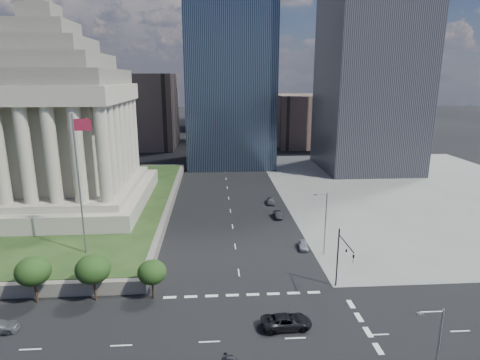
{
  "coord_description": "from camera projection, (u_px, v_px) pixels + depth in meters",
  "views": [
    {
      "loc": [
        -3.25,
        -31.16,
        26.51
      ],
      "look_at": [
        -0.33,
        12.44,
        15.35
      ],
      "focal_mm": 30.0,
      "sensor_mm": 36.0,
      "label": 1
    }
  ],
  "objects": [
    {
      "name": "ground",
      "position": [
        224.0,
        160.0,
        133.57
      ],
      "size": [
        500.0,
        500.0,
        0.0
      ],
      "primitive_type": "plane",
      "color": "black",
      "rests_on": "ground"
    },
    {
      "name": "sidewalk_ne",
      "position": [
        416.0,
        190.0,
        97.86
      ],
      "size": [
        68.0,
        90.0,
        0.03
      ],
      "primitive_type": "cube",
      "color": "slate",
      "rests_on": "ground"
    },
    {
      "name": "plaza_terrace",
      "position": [
        11.0,
        207.0,
        82.1
      ],
      "size": [
        66.0,
        70.0,
        1.8
      ],
      "primitive_type": "cube",
      "color": "#646055",
      "rests_on": "ground"
    },
    {
      "name": "plaza_lawn",
      "position": [
        10.0,
        202.0,
        81.86
      ],
      "size": [
        64.0,
        68.0,
        0.1
      ],
      "primitive_type": "cube",
      "color": "#1F3415",
      "rests_on": "plaza_terrace"
    },
    {
      "name": "war_memorial",
      "position": [
        50.0,
        106.0,
        75.8
      ],
      "size": [
        34.0,
        34.0,
        39.0
      ],
      "primitive_type": null,
      "color": "#9D9783",
      "rests_on": "plaza_lawn"
    },
    {
      "name": "flagpole",
      "position": [
        80.0,
        178.0,
        55.44
      ],
      "size": [
        2.52,
        0.24,
        20.0
      ],
      "color": "slate",
      "rests_on": "plaza_lawn"
    },
    {
      "name": "midrise_glass",
      "position": [
        230.0,
        66.0,
        121.44
      ],
      "size": [
        26.0,
        26.0,
        60.0
      ],
      "primitive_type": "cube",
      "color": "black",
      "rests_on": "ground"
    },
    {
      "name": "building_filler_ne",
      "position": [
        300.0,
        120.0,
        162.16
      ],
      "size": [
        20.0,
        30.0,
        20.0
      ],
      "primitive_type": "cube",
      "color": "brown",
      "rests_on": "ground"
    },
    {
      "name": "building_filler_nw",
      "position": [
        145.0,
        111.0,
        157.17
      ],
      "size": [
        24.0,
        30.0,
        28.0
      ],
      "primitive_type": "cube",
      "color": "brown",
      "rests_on": "ground"
    },
    {
      "name": "traffic_signal_ne",
      "position": [
        343.0,
        255.0,
        49.64
      ],
      "size": [
        0.3,
        5.74,
        8.0
      ],
      "color": "black",
      "rests_on": "ground"
    },
    {
      "name": "street_lamp_south",
      "position": [
        435.0,
        360.0,
        30.55
      ],
      "size": [
        2.13,
        0.22,
        10.0
      ],
      "color": "slate",
      "rests_on": "ground"
    },
    {
      "name": "street_lamp_north",
      "position": [
        325.0,
        220.0,
        60.52
      ],
      "size": [
        2.13,
        0.22,
        10.0
      ],
      "color": "slate",
      "rests_on": "ground"
    },
    {
      "name": "pickup_truck",
      "position": [
        286.0,
        322.0,
        43.61
      ],
      "size": [
        5.72,
        2.96,
        1.54
      ],
      "primitive_type": "imported",
      "rotation": [
        0.0,
        0.0,
        1.64
      ],
      "color": "black",
      "rests_on": "ground"
    },
    {
      "name": "parked_sedan_near",
      "position": [
        303.0,
        245.0,
        63.93
      ],
      "size": [
        1.87,
        3.75,
        1.23
      ],
      "primitive_type": "imported",
      "rotation": [
        0.0,
        0.0,
        -0.12
      ],
      "color": "#9B9EA3",
      "rests_on": "ground"
    },
    {
      "name": "parked_sedan_mid",
      "position": [
        278.0,
        215.0,
        78.0
      ],
      "size": [
        3.77,
        1.37,
        1.23
      ],
      "primitive_type": "imported",
      "rotation": [
        0.0,
        0.0,
        0.02
      ],
      "color": "black",
      "rests_on": "ground"
    },
    {
      "name": "parked_sedan_far",
      "position": [
        271.0,
        201.0,
        86.75
      ],
      "size": [
        2.02,
        4.15,
        1.36
      ],
      "primitive_type": "imported",
      "rotation": [
        0.0,
        0.0,
        -0.11
      ],
      "color": "#53565A",
      "rests_on": "ground"
    }
  ]
}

